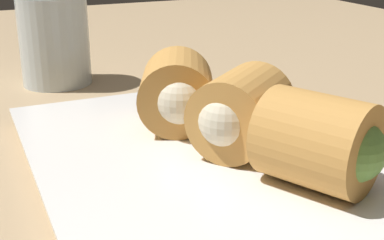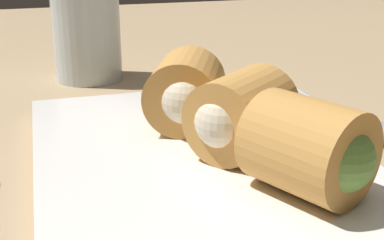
% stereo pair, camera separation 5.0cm
% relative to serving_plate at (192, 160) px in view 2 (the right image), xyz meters
% --- Properties ---
extents(table_surface, '(1.80, 1.40, 0.02)m').
position_rel_serving_plate_xyz_m(table_surface, '(-0.02, -0.00, -0.02)').
color(table_surface, tan).
rests_on(table_surface, ground).
extents(serving_plate, '(0.31, 0.23, 0.01)m').
position_rel_serving_plate_xyz_m(serving_plate, '(0.00, 0.00, 0.00)').
color(serving_plate, white).
rests_on(serving_plate, table_surface).
extents(roll_front_left, '(0.09, 0.09, 0.06)m').
position_rel_serving_plate_xyz_m(roll_front_left, '(-0.02, -0.03, 0.04)').
color(roll_front_left, '#D19347').
rests_on(roll_front_left, serving_plate).
extents(roll_front_right, '(0.08, 0.08, 0.06)m').
position_rel_serving_plate_xyz_m(roll_front_right, '(0.05, -0.01, 0.04)').
color(roll_front_right, '#D19347').
rests_on(roll_front_right, serving_plate).
extents(roll_back_left, '(0.09, 0.08, 0.06)m').
position_rel_serving_plate_xyz_m(roll_back_left, '(-0.09, -0.05, 0.04)').
color(roll_back_left, '#D19347').
rests_on(roll_back_left, serving_plate).
extents(spoon, '(0.21, 0.03, 0.01)m').
position_rel_serving_plate_xyz_m(spoon, '(0.03, -0.17, -0.00)').
color(spoon, '#B2B2B7').
rests_on(spoon, table_surface).
extents(drinking_glass, '(0.08, 0.08, 0.10)m').
position_rel_serving_plate_xyz_m(drinking_glass, '(0.27, 0.05, 0.04)').
color(drinking_glass, silver).
rests_on(drinking_glass, table_surface).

